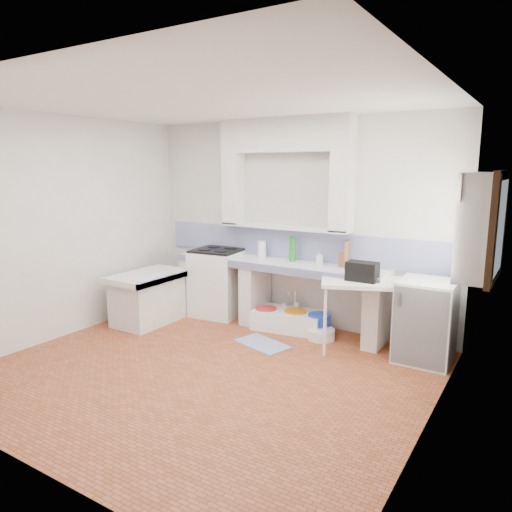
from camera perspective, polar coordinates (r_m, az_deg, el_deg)
The scene contains 36 objects.
floor at distance 5.29m, azimuth -5.91°, elevation -13.54°, with size 4.50×4.50×0.00m, color #984C2E.
ceiling at distance 4.87m, azimuth -6.57°, elevation 18.11°, with size 4.50×4.50×0.00m, color silver.
wall_back at distance 6.56m, azimuth 4.64°, elevation 3.95°, with size 4.50×4.50×0.00m, color silver.
wall_front at distance 3.57m, azimuth -26.47°, elevation -2.83°, with size 4.50×4.50×0.00m, color silver.
wall_left at distance 6.51m, azimuth -22.03°, elevation 3.15°, with size 4.50×4.50×0.00m, color silver.
wall_right at distance 3.94m, azimuth 20.53°, elevation -1.20°, with size 4.50×4.50×0.00m, color silver.
alcove_mass at distance 6.47m, azimuth 3.46°, elevation 14.30°, with size 1.90×0.25×0.45m, color silver.
window_frame at distance 5.05m, azimuth 25.39°, elevation 3.24°, with size 0.35×0.86×1.06m, color #3C2613.
lace_valance at distance 5.04m, azimuth 24.09°, elevation 7.67°, with size 0.01×0.84×0.24m, color white.
counter_slab at distance 6.43m, azimuth 2.54°, elevation -1.03°, with size 3.00×0.60×0.08m, color white.
counter_lip at distance 6.20m, azimuth 1.27°, elevation -1.48°, with size 3.00×0.04×0.10m, color navy.
counter_pier_left at distance 7.31m, azimuth -7.11°, elevation -3.31°, with size 0.20×0.55×0.82m, color silver.
counter_pier_mid at distance 6.71m, azimuth -0.10°, elevation -4.48°, with size 0.20×0.55×0.82m, color silver.
counter_pier_right at distance 6.01m, azimuth 14.30°, elevation -6.65°, with size 0.20×0.55×0.82m, color silver.
peninsula_top at distance 6.80m, azimuth -12.71°, elevation -2.37°, with size 0.70×1.10×0.08m, color white.
peninsula_base at distance 6.89m, azimuth -12.60°, elevation -5.21°, with size 0.60×1.00×0.62m, color silver.
peninsula_lip at distance 6.58m, azimuth -10.66°, elevation -2.74°, with size 0.04×1.10×0.10m, color navy.
backsplash at distance 6.59m, azimuth 4.54°, elevation 1.35°, with size 4.27×0.03×0.40m, color navy.
stove at distance 7.02m, azimuth -4.59°, elevation -3.26°, with size 0.67×0.65×0.95m, color white.
sink at distance 6.49m, azimuth 3.92°, elevation -7.77°, with size 0.94×0.51×0.23m, color white.
side_table at distance 5.79m, azimuth 12.95°, elevation -7.04°, with size 1.03×0.57×0.05m, color white.
fridge at distance 5.69m, azimuth 19.67°, elevation -7.35°, with size 0.60×0.60×0.93m, color white.
bucket_red at distance 6.55m, azimuth 1.20°, elevation -7.37°, with size 0.29×0.29×0.27m, color red.
bucket_orange at distance 6.45m, azimuth 4.74°, elevation -7.68°, with size 0.30×0.30×0.27m, color orange.
bucket_blue at distance 6.32m, azimuth 7.56°, elevation -8.12°, with size 0.29×0.29×0.28m, color blue.
basin_white at distance 6.18m, azimuth 7.83°, elevation -9.26°, with size 0.34×0.34×0.13m, color white.
water_bottle_a at distance 6.71m, azimuth 3.39°, elevation -6.84°, with size 0.08×0.08×0.29m, color silver.
water_bottle_b at distance 6.63m, azimuth 4.89°, elevation -6.88°, with size 0.09×0.09×0.34m, color silver.
black_bag at distance 5.63m, azimuth 12.62°, elevation -1.82°, with size 0.36×0.20×0.22m, color black.
green_bottle_a at distance 6.42m, azimuth 4.44°, elevation 0.74°, with size 0.07×0.07×0.32m, color #1D7723.
green_bottle_b at distance 6.46m, azimuth 4.32°, elevation 0.86°, with size 0.07×0.07×0.33m, color #1D7723.
knife_block at distance 6.17m, azimuth 10.33°, elevation -0.43°, with size 0.09×0.07×0.19m, color brown.
cutting_board at distance 6.14m, azimuth 10.85°, elevation 0.21°, with size 0.02×0.25×0.34m, color brown.
paper_towel at distance 6.69m, azimuth 0.73°, elevation 0.80°, with size 0.12×0.12×0.23m, color white.
soap_bottle at distance 6.26m, azimuth 7.64°, elevation -0.19°, with size 0.08×0.09×0.19m, color white.
rug at distance 5.98m, azimuth 0.76°, elevation -10.47°, with size 0.67×0.38×0.01m, color #434A9C.
Camera 1 is at (2.99, -3.79, 2.16)m, focal length 33.38 mm.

